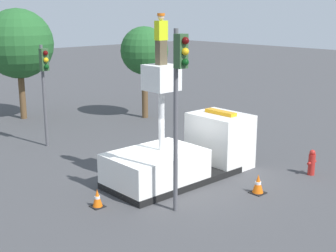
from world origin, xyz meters
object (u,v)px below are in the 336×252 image
at_px(fire_hydrant, 312,163).
at_px(tree_left_bg, 18,44).
at_px(worker, 161,39).
at_px(traffic_light_across, 44,76).
at_px(traffic_cone_curbside, 258,184).
at_px(bucket_truck, 185,154).
at_px(traffic_light_pole, 179,86).
at_px(traffic_cone_rear, 97,199).
at_px(tree_right_bg, 144,51).

bearing_deg(fire_hydrant, tree_left_bg, 103.20).
height_order(worker, traffic_light_across, worker).
height_order(traffic_light_across, traffic_cone_curbside, traffic_light_across).
distance_m(bucket_truck, tree_left_bg, 14.03).
relative_size(worker, traffic_light_pole, 0.30).
height_order(traffic_light_across, fire_hydrant, traffic_light_across).
height_order(worker, fire_hydrant, worker).
distance_m(traffic_light_pole, traffic_cone_rear, 4.60).
relative_size(worker, traffic_cone_rear, 2.87).
distance_m(traffic_light_pole, tree_right_bg, 13.60).
bearing_deg(tree_left_bg, traffic_light_across, -105.63).
height_order(traffic_light_pole, traffic_light_across, traffic_light_pole).
relative_size(bucket_truck, worker, 3.50).
relative_size(traffic_light_across, traffic_cone_rear, 7.78).
xyz_separation_m(traffic_cone_rear, tree_right_bg, (9.50, 9.10, 3.65)).
bearing_deg(traffic_light_pole, worker, 60.79).
xyz_separation_m(fire_hydrant, tree_right_bg, (1.58, 12.12, 3.44)).
bearing_deg(traffic_light_pole, traffic_cone_rear, 129.83).
bearing_deg(worker, bucket_truck, 0.00).
height_order(traffic_light_pole, tree_left_bg, tree_left_bg).
xyz_separation_m(traffic_cone_rear, traffic_cone_curbside, (4.84, -2.79, 0.04)).
bearing_deg(worker, traffic_cone_curbside, -56.82).
distance_m(worker, tree_left_bg, 13.66).
distance_m(traffic_light_across, tree_right_bg, 7.50).
distance_m(fire_hydrant, tree_left_bg, 17.64).
height_order(worker, traffic_light_pole, worker).
bearing_deg(traffic_cone_rear, traffic_light_pole, -50.17).
relative_size(bucket_truck, fire_hydrant, 6.01).
relative_size(traffic_light_across, traffic_cone_curbside, 6.88).
bearing_deg(traffic_light_pole, bucket_truck, 42.40).
xyz_separation_m(traffic_cone_rear, tree_left_bg, (3.99, 13.74, 4.09)).
distance_m(worker, fire_hydrant, 7.61).
xyz_separation_m(traffic_light_pole, traffic_cone_curbside, (3.14, -0.75, -3.72)).
relative_size(traffic_light_pole, tree_right_bg, 1.07).
height_order(fire_hydrant, tree_left_bg, tree_left_bg).
xyz_separation_m(bucket_truck, tree_left_bg, (-0.11, 13.59, 3.48)).
distance_m(bucket_truck, worker, 4.55).
bearing_deg(traffic_cone_rear, tree_left_bg, 73.79).
bearing_deg(traffic_light_across, bucket_truck, -75.51).
bearing_deg(fire_hydrant, traffic_cone_rear, 159.17).
xyz_separation_m(traffic_light_across, traffic_cone_curbside, (2.62, -10.20, -3.03)).
height_order(worker, tree_left_bg, tree_left_bg).
bearing_deg(worker, tree_right_bg, 53.71).
bearing_deg(traffic_light_across, worker, -84.47).
relative_size(worker, traffic_cone_curbside, 2.54).
relative_size(traffic_light_pole, traffic_cone_curbside, 8.33).
distance_m(bucket_truck, tree_right_bg, 10.89).
bearing_deg(traffic_light_across, traffic_cone_rear, -106.70).
bearing_deg(tree_right_bg, traffic_cone_curbside, -111.39).
bearing_deg(tree_right_bg, traffic_light_across, -166.89).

